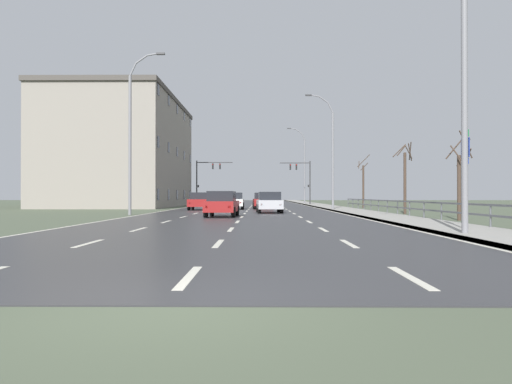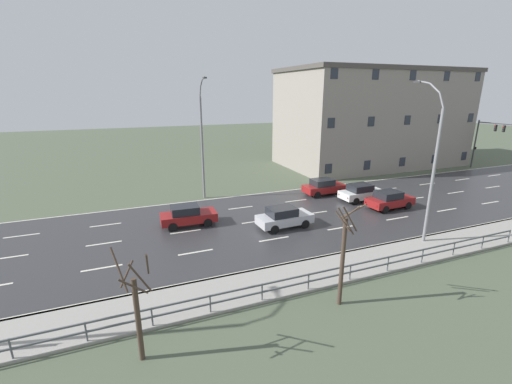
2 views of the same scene
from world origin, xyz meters
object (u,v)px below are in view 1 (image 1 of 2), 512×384
Objects in this scene: traffic_signal_right at (303,175)px; traffic_signal_left at (206,174)px; street_lamp_left_bank at (132,135)px; car_near_right at (200,201)px; car_far_left at (234,201)px; car_distant at (222,204)px; street_lamp_midground at (331,153)px; highway_sign at (466,166)px; car_mid_centre at (263,201)px; brick_building at (124,153)px; street_lamp_distant at (303,167)px; street_lamp_foreground at (459,59)px; car_near_left at (269,202)px.

traffic_signal_left is at bearing 173.03° from traffic_signal_right.
car_near_right is at bearing 74.15° from street_lamp_left_bank.
car_far_left is (2.93, 2.17, 0.00)m from car_near_right.
traffic_signal_right reaches higher than car_distant.
street_lamp_midground is 2.85× the size of highway_sign.
car_mid_centre is (-6.11, 2.76, -4.28)m from street_lamp_midground.
street_lamp_left_bank is at bearing -115.48° from car_far_left.
car_near_right is (3.15, 11.09, -4.53)m from street_lamp_left_bank.
car_distant is at bearing -77.79° from car_near_right.
brick_building reaches higher than highway_sign.
street_lamp_distant is 2.71× the size of car_distant.
traffic_signal_left is (-15.05, 51.53, 1.92)m from highway_sign.
highway_sign is (0.96, -54.83, -3.17)m from street_lamp_distant.
street_lamp_foreground is at bearing -56.52° from car_distant.
brick_building is (-8.45, -11.19, 2.06)m from traffic_signal_left.
traffic_signal_left is 0.26× the size of brick_building.
car_far_left is 0.99× the size of car_distant.
traffic_signal_left is 1.51× the size of car_near_right.
car_mid_centre is (2.70, 0.84, 0.00)m from car_far_left.
car_mid_centre is 0.17× the size of brick_building.
car_far_left is (6.08, 13.25, -4.53)m from street_lamp_left_bank.
street_lamp_midground reaches higher than car_distant.
car_mid_centre is (5.63, 3.01, 0.00)m from car_near_right.
highway_sign is at bearing -71.88° from car_far_left.
street_lamp_midground is at bearing -60.61° from traffic_signal_left.
street_lamp_distant is 14.53m from traffic_signal_left.
traffic_signal_right reaches higher than car_near_right.
car_mid_centre is at bearing -70.26° from traffic_signal_left.
brick_building reaches higher than street_lamp_midground.
car_near_right is 9.49m from car_near_left.
traffic_signal_right is at bearing 77.85° from car_near_left.
traffic_signal_left is 23.95m from car_far_left.
brick_building is (-22.02, -9.53, 2.23)m from traffic_signal_right.
street_lamp_left_bank reaches higher than car_distant.
brick_building reaches higher than street_lamp_distant.
street_lamp_midground is at bearing -88.70° from traffic_signal_right.
traffic_signal_left is 23.90m from car_mid_centre.
street_lamp_foreground is 2.81× the size of car_far_left.
car_far_left is at bearing 167.69° from street_lamp_midground.
highway_sign is at bearing 62.13° from street_lamp_foreground.
street_lamp_foreground is 1.06× the size of street_lamp_left_bank.
traffic_signal_left reaches higher than car_far_left.
car_near_right is 0.17× the size of brick_building.
highway_sign is at bearing -79.19° from car_mid_centre.
car_far_left is (-8.80, 30.25, -4.84)m from street_lamp_foreground.
street_lamp_foreground is 31.87m from car_far_left.
car_near_left is at bearing -75.48° from traffic_signal_left.
street_lamp_left_bank is at bearing -160.34° from car_near_left.
street_lamp_foreground is 28.33m from street_lamp_midground.
street_lamp_foreground reaches higher than street_lamp_distant.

